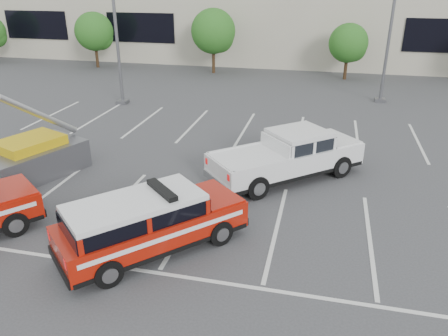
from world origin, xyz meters
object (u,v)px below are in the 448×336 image
object	(u,v)px
tree_left	(95,33)
convention_building	(295,3)
white_pickup	(288,160)
light_pole_left	(114,12)
light_pole_mid	(393,11)
tree_mid_left	(215,33)
utility_rig	(29,158)
tree_mid_right	(349,44)
fire_chief_suv	(150,226)

from	to	relation	value
tree_left	convention_building	bearing A→B (deg)	33.05
tree_left	white_pickup	bearing A→B (deg)	-46.22
light_pole_left	light_pole_mid	distance (m)	15.52
tree_left	light_pole_left	world-z (taller)	light_pole_left
tree_mid_left	light_pole_mid	bearing A→B (deg)	-26.92
tree_left	utility_rig	size ratio (longest dim) A/B	1.02
tree_mid_left	light_pole_left	world-z (taller)	light_pole_left
light_pole_mid	white_pickup	world-z (taller)	light_pole_mid
tree_mid_left	light_pole_left	bearing A→B (deg)	-107.10
tree_mid_right	white_pickup	size ratio (longest dim) A/B	0.70
light_pole_mid	tree_mid_left	bearing A→B (deg)	153.08
convention_building	tree_mid_left	bearing A→B (deg)	-117.40
tree_mid_left	fire_chief_suv	distance (m)	24.41
light_pole_mid	utility_rig	bearing A→B (deg)	-134.52
convention_building	fire_chief_suv	xyz separation A→B (m)	(-0.75, -33.73, -3.98)
tree_mid_right	light_pole_left	xyz separation A→B (m)	(-13.09, -10.05, 2.68)
convention_building	fire_chief_suv	bearing A→B (deg)	-91.28
convention_building	tree_mid_right	bearing A→B (deg)	-63.43
convention_building	tree_mid_left	world-z (taller)	convention_building
tree_mid_right	fire_chief_suv	size ratio (longest dim) A/B	0.80
tree_left	tree_mid_right	size ratio (longest dim) A/B	1.11
tree_left	tree_mid_left	size ratio (longest dim) A/B	0.91
tree_mid_left	light_pole_mid	size ratio (longest dim) A/B	0.47
light_pole_mid	tree_mid_right	bearing A→B (deg)	107.52
convention_building	white_pickup	world-z (taller)	convention_building
convention_building	white_pickup	size ratio (longest dim) A/B	10.58
convention_building	utility_rig	xyz separation A→B (m)	(-7.15, -30.07, -4.06)
convention_building	light_pole_mid	size ratio (longest dim) A/B	5.86
tree_mid_left	utility_rig	world-z (taller)	tree_mid_left
utility_rig	tree_left	bearing A→B (deg)	133.35
convention_building	light_pole_mid	xyz separation A→B (m)	(6.82, -15.86, 0.47)
tree_left	light_pole_mid	xyz separation A→B (m)	(21.91, -6.05, 2.41)
light_pole_left	fire_chief_suv	bearing A→B (deg)	-61.82
tree_mid_right	light_pole_left	bearing A→B (deg)	-142.50
convention_building	tree_left	bearing A→B (deg)	-146.95
convention_building	tree_left	distance (m)	18.11
tree_left	light_pole_left	size ratio (longest dim) A/B	0.43
light_pole_left	tree_mid_left	bearing A→B (deg)	72.90
convention_building	light_pole_left	xyz separation A→B (m)	(-8.18, -19.86, 0.47)
light_pole_mid	convention_building	bearing A→B (deg)	113.26
convention_building	light_pole_mid	distance (m)	17.27
utility_rig	fire_chief_suv	bearing A→B (deg)	-7.86
fire_chief_suv	utility_rig	distance (m)	7.37
tree_left	light_pole_mid	bearing A→B (deg)	-15.43
fire_chief_suv	white_pickup	distance (m)	6.47
light_pole_left	fire_chief_suv	world-z (taller)	light_pole_left
light_pole_left	fire_chief_suv	size ratio (longest dim) A/B	2.04
convention_building	light_pole_mid	bearing A→B (deg)	-66.74
convention_building	light_pole_left	distance (m)	21.49
tree_mid_right	white_pickup	distance (m)	18.53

